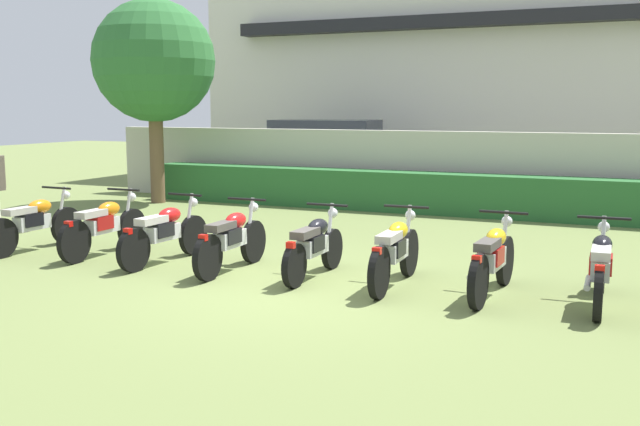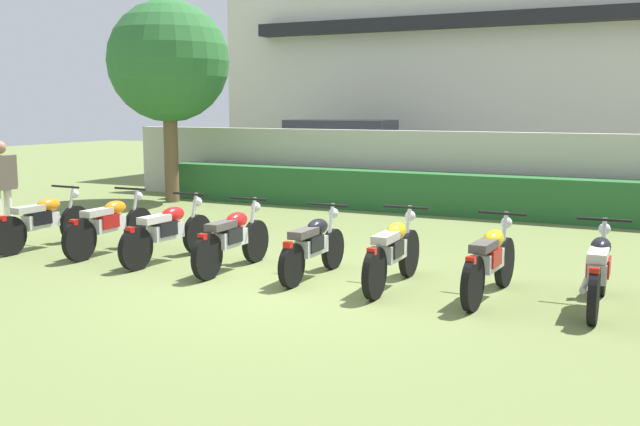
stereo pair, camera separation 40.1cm
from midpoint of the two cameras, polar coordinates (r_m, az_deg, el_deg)
name	(u,v)px [view 1 (the left image)]	position (r m, az deg, el deg)	size (l,w,h in m)	color
ground	(290,288)	(9.26, -3.55, -5.81)	(60.00, 60.00, 0.00)	olive
building	(513,39)	(23.82, 14.24, 12.92)	(18.03, 6.50, 8.56)	silver
compound_wall	(447,171)	(16.29, 9.13, 3.26)	(17.13, 0.30, 1.71)	#BCB7A8
hedge_row	(438,193)	(15.66, 8.43, 1.51)	(13.70, 0.70, 0.86)	#28602D
parked_car	(331,156)	(19.74, 0.29, 4.46)	(4.65, 2.40, 1.89)	silver
tree_near_inspector	(154,62)	(17.69, -13.39, 11.32)	(2.81, 2.81, 4.69)	brown
motorcycle_in_row_0	(34,222)	(12.42, -22.14, -0.68)	(0.60, 1.94, 0.96)	black
motorcycle_in_row_1	(104,226)	(11.69, -17.34, -0.94)	(0.60, 1.96, 0.97)	black
motorcycle_in_row_2	(164,232)	(10.88, -13.01, -1.48)	(0.60, 1.95, 0.96)	black
motorcycle_in_row_3	(231,239)	(10.16, -8.02, -2.01)	(0.60, 1.86, 0.97)	black
motorcycle_in_row_4	(314,245)	(9.69, -1.67, -2.52)	(0.60, 1.77, 0.94)	black
motorcycle_in_row_5	(395,251)	(9.24, 4.59, -2.96)	(0.60, 1.94, 0.97)	black
motorcycle_in_row_6	(493,259)	(8.93, 11.97, -3.51)	(0.60, 1.92, 0.97)	black
motorcycle_in_row_7	(601,267)	(8.85, 19.70, -3.97)	(0.60, 1.92, 0.96)	black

